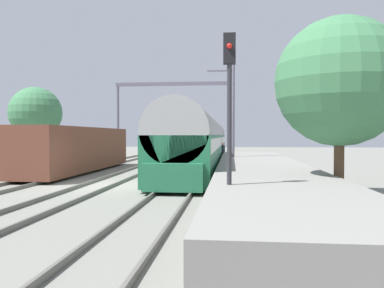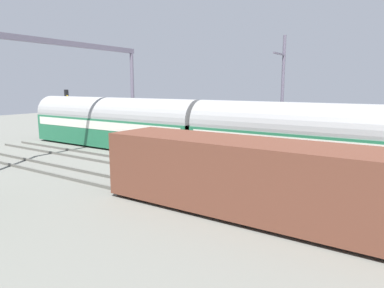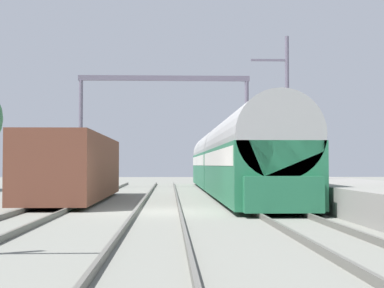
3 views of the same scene
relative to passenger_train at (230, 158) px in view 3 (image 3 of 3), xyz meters
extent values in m
plane|color=slate|center=(-3.80, -13.76, -1.97)|extent=(120.00, 120.00, 0.00)
cube|color=#5B5952|center=(-8.32, -13.76, -1.89)|extent=(0.08, 60.00, 0.16)
cube|color=#5B5952|center=(-6.89, -13.76, -1.89)|extent=(0.08, 60.00, 0.16)
cube|color=#5B5952|center=(-4.52, -13.76, -1.89)|extent=(0.08, 60.00, 0.16)
cube|color=#5B5952|center=(-3.08, -13.76, -1.89)|extent=(0.08, 60.00, 0.16)
cube|color=#5B5952|center=(-0.72, -13.76, -1.89)|extent=(0.08, 60.00, 0.16)
cube|color=#5B5952|center=(0.72, -13.76, -1.89)|extent=(0.08, 60.00, 0.16)
cube|color=gray|center=(3.82, -11.76, -1.52)|extent=(4.40, 28.00, 0.90)
cube|color=#236B47|center=(0.00, -8.13, -0.71)|extent=(2.90, 16.00, 2.20)
cube|color=silver|center=(0.00, -8.13, -0.08)|extent=(2.93, 15.36, 0.64)
cylinder|color=#9D9D9D|center=(0.00, -8.13, 0.59)|extent=(2.84, 16.00, 2.84)
cube|color=#236B47|center=(0.00, 8.22, -0.71)|extent=(2.90, 16.00, 2.20)
cube|color=silver|center=(0.00, 8.22, -0.08)|extent=(2.93, 15.36, 0.64)
cylinder|color=#9D9D9D|center=(0.00, 8.22, 0.59)|extent=(2.84, 16.00, 2.84)
cube|color=#236B47|center=(0.00, -16.38, -1.26)|extent=(2.40, 0.50, 1.10)
cube|color=brown|center=(-7.60, -7.54, -0.46)|extent=(2.80, 13.00, 2.70)
cube|color=black|center=(-7.60, -7.54, -1.76)|extent=(2.52, 11.96, 0.10)
cylinder|color=#373737|center=(1.53, 2.20, -1.55)|extent=(0.24, 0.24, 0.85)
cube|color=#232833|center=(1.53, 2.20, -0.80)|extent=(0.39, 0.47, 0.64)
sphere|color=tan|center=(1.53, 2.20, -0.36)|extent=(0.24, 0.24, 0.24)
cylinder|color=#2D2D33|center=(1.92, 16.52, -0.16)|extent=(0.14, 0.14, 3.63)
cube|color=black|center=(1.92, 16.52, 2.10)|extent=(0.36, 0.20, 0.90)
sphere|color=yellow|center=(1.92, 16.40, 1.95)|extent=(0.16, 0.16, 0.16)
cylinder|color=slate|center=(-9.60, 7.90, 1.78)|extent=(0.28, 0.28, 7.50)
cylinder|color=slate|center=(2.00, 7.90, 1.78)|extent=(0.28, 0.28, 7.50)
cube|color=slate|center=(-3.80, 7.90, 5.71)|extent=(12.00, 0.24, 0.36)
cylinder|color=slate|center=(2.40, -4.74, 2.03)|extent=(0.20, 0.20, 8.00)
cube|color=slate|center=(1.50, -4.74, 4.83)|extent=(1.80, 0.10, 0.10)
camera|label=1|loc=(2.28, -30.97, 0.38)|focal=35.50mm
camera|label=2|loc=(-19.27, -12.26, 2.91)|focal=32.19mm
camera|label=3|loc=(-3.42, -34.60, -0.38)|focal=56.99mm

